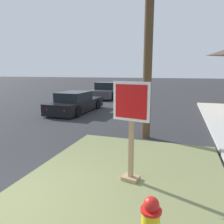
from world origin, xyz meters
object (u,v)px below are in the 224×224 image
(manhole_cover, at_px, (91,141))
(parked_sedan_black, at_px, (75,103))
(stop_sign, at_px, (131,132))
(pickup_truck_charcoal, at_px, (108,91))

(manhole_cover, height_order, parked_sedan_black, parked_sedan_black)
(manhole_cover, distance_m, parked_sedan_black, 5.84)
(stop_sign, relative_size, pickup_truck_charcoal, 0.41)
(stop_sign, bearing_deg, parked_sedan_black, 125.43)
(manhole_cover, bearing_deg, parked_sedan_black, 122.82)
(parked_sedan_black, xyz_separation_m, pickup_truck_charcoal, (-0.46, 7.46, 0.07))
(manhole_cover, distance_m, pickup_truck_charcoal, 12.88)
(stop_sign, bearing_deg, manhole_cover, 130.37)
(stop_sign, height_order, manhole_cover, stop_sign)
(stop_sign, distance_m, manhole_cover, 3.29)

